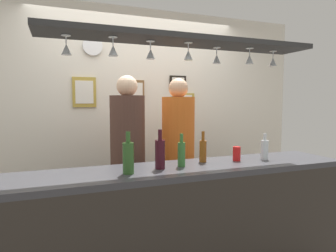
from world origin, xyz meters
TOP-DOWN VIEW (x-y plane):
  - back_wall at (0.00, 1.10)m, footprint 4.40×0.06m
  - bar_counter at (0.00, -0.50)m, footprint 2.70×0.55m
  - overhead_glass_rack at (0.00, -0.30)m, footprint 2.20×0.36m
  - hanging_wineglass_far_left at (-0.88, -0.27)m, footprint 0.07×0.07m
  - hanging_wineglass_left at (-0.57, -0.33)m, footprint 0.07×0.07m
  - hanging_wineglass_center_left at (-0.29, -0.29)m, footprint 0.07×0.07m
  - hanging_wineglass_center at (0.00, -0.34)m, footprint 0.07×0.07m
  - hanging_wineglass_center_right at (0.31, -0.23)m, footprint 0.07×0.07m
  - hanging_wineglass_right at (0.58, -0.31)m, footprint 0.07×0.07m
  - hanging_wineglass_far_right at (0.87, -0.26)m, footprint 0.07×0.07m
  - person_left_brown_shirt at (-0.31, 0.39)m, footprint 0.34×0.34m
  - person_middle_orange_shirt at (0.23, 0.39)m, footprint 0.34×0.34m
  - bottle_beer_amber_tall at (0.19, -0.24)m, footprint 0.06×0.06m
  - bottle_soda_clear at (0.74, -0.34)m, footprint 0.06×0.06m
  - bottle_champagne_green at (-0.49, -0.41)m, footprint 0.08×0.08m
  - bottle_beer_green_import at (-0.05, -0.33)m, footprint 0.06×0.06m
  - bottle_wine_dark_red at (-0.24, -0.35)m, footprint 0.08×0.08m
  - drink_can at (0.48, -0.30)m, footprint 0.07×0.07m
  - picture_frame_lower_pair at (0.58, 1.06)m, footprint 0.30×0.02m
  - picture_frame_crest at (-0.04, 1.06)m, footprint 0.18×0.02m
  - picture_frame_upper_small at (0.50, 1.06)m, footprint 0.22×0.02m
  - picture_frame_caricature at (-0.65, 1.06)m, footprint 0.26×0.02m
  - wall_clock at (-0.55, 1.05)m, footprint 0.22×0.03m

SIDE VIEW (x-z plane):
  - bar_counter at x=0.00m, z-range 0.17..1.15m
  - drink_can at x=0.48m, z-range 0.97..1.09m
  - person_middle_orange_shirt at x=0.23m, z-range 0.18..1.90m
  - person_left_brown_shirt at x=-0.31m, z-range 0.18..1.91m
  - bottle_soda_clear at x=0.74m, z-range 0.95..1.18m
  - bottle_beer_amber_tall at x=0.19m, z-range 0.94..1.20m
  - bottle_beer_green_import at x=-0.05m, z-range 0.95..1.21m
  - bottle_wine_dark_red at x=-0.24m, z-range 0.94..1.24m
  - bottle_champagne_green at x=-0.49m, z-range 0.94..1.24m
  - back_wall at x=0.00m, z-range 0.00..2.60m
  - picture_frame_lower_pair at x=0.58m, z-range 1.41..1.59m
  - picture_frame_caricature at x=-0.65m, z-range 1.42..1.76m
  - picture_frame_crest at x=-0.04m, z-range 1.48..1.74m
  - picture_frame_upper_small at x=0.50m, z-range 1.63..1.81m
  - hanging_wineglass_far_left at x=-0.88m, z-range 1.77..1.91m
  - hanging_wineglass_left at x=-0.57m, z-range 1.77..1.91m
  - hanging_wineglass_center_left at x=-0.29m, z-range 1.77..1.91m
  - hanging_wineglass_center at x=0.00m, z-range 1.77..1.91m
  - hanging_wineglass_center_right at x=0.31m, z-range 1.77..1.91m
  - hanging_wineglass_right at x=0.58m, z-range 1.77..1.91m
  - hanging_wineglass_far_right at x=0.87m, z-range 1.77..1.91m
  - overhead_glass_rack at x=0.00m, z-range 1.93..1.97m
  - wall_clock at x=-0.55m, z-range 2.00..2.22m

